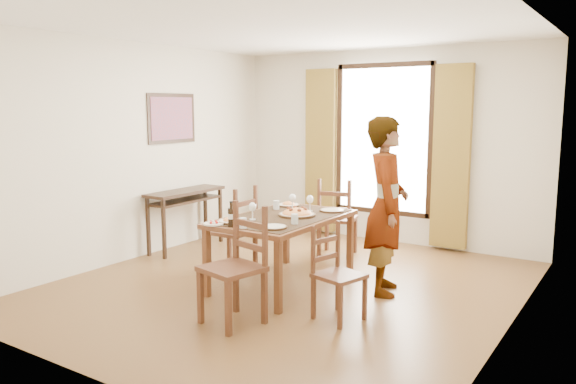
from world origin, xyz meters
The scene contains 22 objects.
ground centered at (0.00, 0.00, 0.00)m, with size 5.00×5.00×0.00m, color #472816.
room_shell centered at (0.00, 0.13, 1.54)m, with size 4.60×5.10×2.74m.
console_table centered at (-2.03, 0.60, 0.68)m, with size 0.38×1.20×0.80m.
dining_table centered at (-0.06, 0.00, 0.69)m, with size 0.99×1.59×0.76m.
chair_west centered at (-0.79, 0.08, 0.47)m, with size 0.46×0.46×1.01m.
chair_north centered at (-0.14, 1.37, 0.47)m, with size 0.54×0.54×1.01m.
chair_south centered at (0.18, -1.12, 0.49)m, with size 0.56×0.56×1.06m.
chair_east centered at (0.88, -0.55, 0.40)m, with size 0.46×0.46×0.86m.
man centered at (0.95, 0.38, 0.91)m, with size 0.65×0.78×1.81m, color #95979E.
plate_sw centered at (-0.32, -0.56, 0.78)m, with size 0.27×0.27×0.05m, color silver, non-canonical shape.
plate_se centered at (0.19, -0.54, 0.78)m, with size 0.27×0.27×0.05m, color silver, non-canonical shape.
plate_nw centered at (-0.35, 0.55, 0.78)m, with size 0.27×0.27×0.05m, color silver, non-canonical shape.
plate_ne centered at (0.24, 0.53, 0.78)m, with size 0.27×0.27×0.05m, color silver, non-canonical shape.
pasta_platter centered at (0.06, 0.09, 0.81)m, with size 0.40×0.40×0.10m, color red, non-canonical shape.
caprese_plate centered at (-0.39, -0.73, 0.78)m, with size 0.20×0.20×0.04m, color silver, non-canonical shape.
wine_glass_a centered at (-0.21, -0.34, 0.85)m, with size 0.08×0.08×0.18m, color white, non-canonical shape.
wine_glass_b centered at (0.04, 0.39, 0.85)m, with size 0.08×0.08×0.18m, color white, non-canonical shape.
wine_glass_c centered at (-0.17, 0.36, 0.85)m, with size 0.08×0.08×0.18m, color white, non-canonical shape.
tumbler_a centered at (0.26, -0.27, 0.81)m, with size 0.07×0.07×0.10m, color silver.
tumbler_b centered at (-0.34, 0.29, 0.81)m, with size 0.07×0.07×0.10m, color silver.
tumbler_c centered at (-0.05, -0.71, 0.81)m, with size 0.07×0.07×0.10m, color silver.
wine_bottle centered at (-0.19, -0.70, 0.88)m, with size 0.07×0.07×0.25m, color black, non-canonical shape.
Camera 1 is at (3.17, -4.87, 1.91)m, focal length 35.00 mm.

